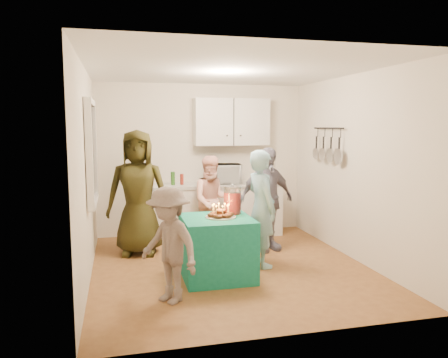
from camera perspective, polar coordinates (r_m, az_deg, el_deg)
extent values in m
plane|color=brown|center=(5.99, 0.81, -11.39)|extent=(4.00, 4.00, 0.00)
plane|color=white|center=(5.73, 0.86, 14.13)|extent=(4.00, 4.00, 0.00)
plane|color=silver|center=(7.66, -2.93, 2.56)|extent=(3.60, 3.60, 0.00)
plane|color=silver|center=(5.54, -17.48, 0.58)|extent=(4.00, 4.00, 0.00)
plane|color=silver|center=(6.40, 16.62, 1.43)|extent=(4.00, 4.00, 0.00)
cube|color=black|center=(5.82, -17.09, 3.35)|extent=(0.04, 1.00, 1.20)
cube|color=white|center=(7.52, -0.96, -4.20)|extent=(2.20, 0.58, 0.86)
cube|color=beige|center=(7.45, -0.97, -0.76)|extent=(2.24, 0.62, 0.05)
cube|color=white|center=(7.60, 0.99, 7.44)|extent=(1.30, 0.30, 0.80)
cube|color=black|center=(6.96, 13.23, 4.43)|extent=(0.12, 1.00, 0.60)
imported|color=white|center=(7.45, -0.08, 0.70)|extent=(0.64, 0.47, 0.33)
cube|color=#127960|center=(5.49, -0.92, -8.95)|extent=(0.86, 0.86, 0.76)
cylinder|color=red|center=(5.60, 1.09, -2.85)|extent=(0.22, 0.22, 0.34)
imported|color=#95C7D8|center=(5.88, 4.90, -3.85)|extent=(0.47, 0.63, 1.57)
imported|color=#4E4716|center=(6.50, -11.18, -1.76)|extent=(0.98, 0.72, 1.83)
imported|color=#FF9485|center=(6.90, -1.48, -2.85)|extent=(0.71, 0.56, 1.42)
imported|color=black|center=(6.61, 5.56, -2.65)|extent=(0.99, 0.60, 1.57)
imported|color=#63554F|center=(4.73, -7.21, -8.56)|extent=(0.85, 0.93, 1.25)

